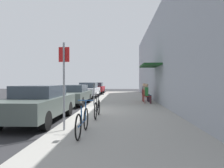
# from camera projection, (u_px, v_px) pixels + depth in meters

# --- Properties ---
(ground_plane) EXTENTS (60.00, 60.00, 0.00)m
(ground_plane) POSITION_uv_depth(u_px,v_px,m) (79.00, 113.00, 9.76)
(ground_plane) COLOR #2D2D30
(sidewalk_slab) EXTENTS (4.50, 32.00, 0.12)m
(sidewalk_slab) POSITION_uv_depth(u_px,v_px,m) (124.00, 107.00, 11.65)
(sidewalk_slab) COLOR #9E9B93
(sidewalk_slab) RESTS_ON ground_plane
(building_facade) EXTENTS (1.40, 32.00, 6.44)m
(building_facade) POSITION_uv_depth(u_px,v_px,m) (166.00, 53.00, 11.49)
(building_facade) COLOR #999EA8
(building_facade) RESTS_ON ground_plane
(parked_car_0) EXTENTS (1.80, 4.40, 1.41)m
(parked_car_0) POSITION_uv_depth(u_px,v_px,m) (39.00, 103.00, 7.73)
(parked_car_0) COLOR #47514C
(parked_car_0) RESTS_ON ground_plane
(parked_car_1) EXTENTS (1.80, 4.40, 1.32)m
(parked_car_1) POSITION_uv_depth(u_px,v_px,m) (74.00, 94.00, 13.32)
(parked_car_1) COLOR #47514C
(parked_car_1) RESTS_ON ground_plane
(parked_car_2) EXTENTS (1.80, 4.40, 1.43)m
(parked_car_2) POSITION_uv_depth(u_px,v_px,m) (89.00, 90.00, 19.28)
(parked_car_2) COLOR silver
(parked_car_2) RESTS_ON ground_plane
(parked_car_3) EXTENTS (1.80, 4.40, 1.40)m
(parked_car_3) POSITION_uv_depth(u_px,v_px,m) (96.00, 88.00, 25.22)
(parked_car_3) COLOR maroon
(parked_car_3) RESTS_ON ground_plane
(parking_meter) EXTENTS (0.12, 0.10, 1.32)m
(parking_meter) POSITION_uv_depth(u_px,v_px,m) (94.00, 93.00, 11.89)
(parking_meter) COLOR slate
(parking_meter) RESTS_ON sidewalk_slab
(street_sign) EXTENTS (0.32, 0.06, 2.60)m
(street_sign) POSITION_uv_depth(u_px,v_px,m) (64.00, 79.00, 5.89)
(street_sign) COLOR gray
(street_sign) RESTS_ON sidewalk_slab
(bicycle_0) EXTENTS (0.46, 1.71, 0.90)m
(bicycle_0) POSITION_uv_depth(u_px,v_px,m) (83.00, 121.00, 5.41)
(bicycle_0) COLOR black
(bicycle_0) RESTS_ON sidewalk_slab
(bicycle_1) EXTENTS (0.46, 1.71, 0.90)m
(bicycle_1) POSITION_uv_depth(u_px,v_px,m) (97.00, 108.00, 8.06)
(bicycle_1) COLOR black
(bicycle_1) RESTS_ON sidewalk_slab
(cafe_chair_0) EXTENTS (0.49, 0.49, 0.87)m
(cafe_chair_0) POSITION_uv_depth(u_px,v_px,m) (147.00, 96.00, 13.00)
(cafe_chair_0) COLOR maroon
(cafe_chair_0) RESTS_ON sidewalk_slab
(seated_patron_0) EXTENTS (0.46, 0.39, 1.29)m
(seated_patron_0) POSITION_uv_depth(u_px,v_px,m) (148.00, 93.00, 12.98)
(seated_patron_0) COLOR #232838
(seated_patron_0) RESTS_ON sidewalk_slab
(cafe_chair_1) EXTENTS (0.45, 0.45, 0.87)m
(cafe_chair_1) POSITION_uv_depth(u_px,v_px,m) (145.00, 95.00, 13.91)
(cafe_chair_1) COLOR maroon
(cafe_chair_1) RESTS_ON sidewalk_slab
(seated_patron_1) EXTENTS (0.43, 0.36, 1.29)m
(seated_patron_1) POSITION_uv_depth(u_px,v_px,m) (146.00, 92.00, 13.90)
(seated_patron_1) COLOR #232838
(seated_patron_1) RESTS_ON sidewalk_slab
(cafe_chair_2) EXTENTS (0.49, 0.49, 0.87)m
(cafe_chair_2) POSITION_uv_depth(u_px,v_px,m) (144.00, 94.00, 14.57)
(cafe_chair_2) COLOR maroon
(cafe_chair_2) RESTS_ON sidewalk_slab
(seated_patron_2) EXTENTS (0.46, 0.39, 1.29)m
(seated_patron_2) POSITION_uv_depth(u_px,v_px,m) (145.00, 91.00, 14.56)
(seated_patron_2) COLOR #232838
(seated_patron_2) RESTS_ON sidewalk_slab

